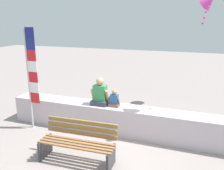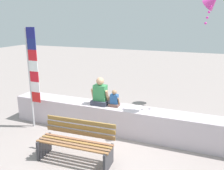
{
  "view_description": "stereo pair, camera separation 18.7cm",
  "coord_description": "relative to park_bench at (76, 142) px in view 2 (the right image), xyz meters",
  "views": [
    {
      "loc": [
        1.96,
        -4.62,
        3.07
      ],
      "look_at": [
        -0.14,
        1.2,
        1.37
      ],
      "focal_mm": 37.95,
      "sensor_mm": 36.0,
      "label": 1
    },
    {
      "loc": [
        2.13,
        -4.56,
        3.07
      ],
      "look_at": [
        -0.14,
        1.2,
        1.37
      ],
      "focal_mm": 37.95,
      "sensor_mm": 36.0,
      "label": 2
    }
  ],
  "objects": [
    {
      "name": "seawall_ledge",
      "position": [
        0.37,
        1.61,
        -0.04
      ],
      "size": [
        6.42,
        0.63,
        0.77
      ],
      "primitive_type": "cube",
      "color": "#BEAFB7",
      "rests_on": "ground"
    },
    {
      "name": "kite_magenta",
      "position": [
        2.55,
        4.88,
        3.26
      ],
      "size": [
        0.77,
        0.75,
        1.08
      ],
      "color": "#DB3D9E"
    },
    {
      "name": "park_bench",
      "position": [
        0.0,
        0.0,
        0.0
      ],
      "size": [
        1.74,
        0.69,
        0.88
      ],
      "color": "#8E5F39",
      "rests_on": "ground"
    },
    {
      "name": "person_child",
      "position": [
        0.29,
        1.61,
        0.53
      ],
      "size": [
        0.31,
        0.23,
        0.47
      ],
      "color": "brown",
      "rests_on": "seawall_ledge"
    },
    {
      "name": "person_adult",
      "position": [
        -0.13,
        1.61,
        0.65
      ],
      "size": [
        0.51,
        0.38,
        0.78
      ],
      "color": "#333747",
      "rests_on": "seawall_ledge"
    },
    {
      "name": "flag_banner",
      "position": [
        -1.98,
        1.07,
        1.25
      ],
      "size": [
        0.33,
        0.05,
        2.9
      ],
      "color": "#B7B7BC",
      "rests_on": "ground"
    },
    {
      "name": "ground_plane",
      "position": [
        0.37,
        0.42,
        -0.42
      ],
      "size": [
        40.0,
        40.0,
        0.0
      ],
      "primitive_type": "plane",
      "color": "gray"
    }
  ]
}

